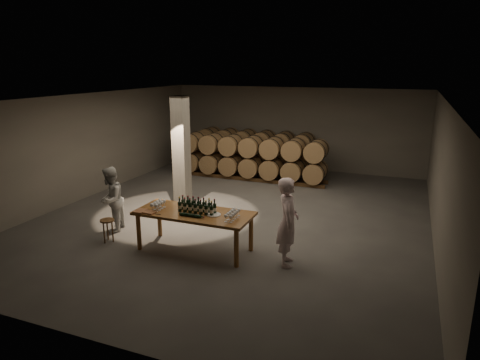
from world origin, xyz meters
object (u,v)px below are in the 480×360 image
at_px(person_man, 288,222).
at_px(person_woman, 111,200).
at_px(tasting_table, 194,216).
at_px(plate, 214,215).
at_px(bottle_cluster, 197,207).
at_px(notebook_near, 150,212).
at_px(stool, 107,224).

distance_m(person_man, person_woman, 4.55).
height_order(tasting_table, plate, plate).
bearing_deg(person_woman, bottle_cluster, 67.76).
xyz_separation_m(plate, notebook_near, (-1.36, -0.41, 0.01)).
xyz_separation_m(notebook_near, person_woman, (-1.56, 0.67, -0.09)).
distance_m(bottle_cluster, stool, 2.28).
bearing_deg(bottle_cluster, tasting_table, -175.18).
bearing_deg(person_woman, notebook_near, 50.18).
distance_m(notebook_near, person_man, 3.02).
relative_size(stool, person_man, 0.29).
distance_m(bottle_cluster, person_woman, 2.53).
bearing_deg(stool, bottle_cluster, 9.00).
bearing_deg(tasting_table, person_woman, 174.04).
bearing_deg(person_man, tasting_table, 77.72).
bearing_deg(person_man, plate, 78.72).
distance_m(plate, person_man, 1.63).
bearing_deg(stool, person_man, 5.71).
distance_m(plate, stool, 2.65).
bearing_deg(notebook_near, plate, 21.60).
relative_size(notebook_near, stool, 0.46).
distance_m(bottle_cluster, plate, 0.43).
xyz_separation_m(tasting_table, bottle_cluster, (0.07, 0.01, 0.22)).
relative_size(person_man, person_woman, 1.14).
xyz_separation_m(plate, person_woman, (-2.92, 0.26, -0.09)).
distance_m(tasting_table, notebook_near, 0.98).
height_order(bottle_cluster, stool, bottle_cluster).
height_order(plate, notebook_near, notebook_near).
distance_m(plate, person_woman, 2.93).
bearing_deg(bottle_cluster, notebook_near, -156.07).
height_order(notebook_near, person_woman, person_woman).
height_order(bottle_cluster, plate, bottle_cluster).
height_order(person_man, person_woman, person_man).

